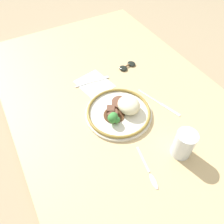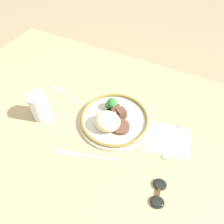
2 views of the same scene
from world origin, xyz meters
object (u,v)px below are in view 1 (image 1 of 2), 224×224
knife (160,103)px  sunglasses (127,66)px  spoon (151,176)px  fork (96,80)px  juice_glass (183,145)px  plate (120,111)px

knife → sunglasses: sunglasses is taller
spoon → fork: bearing=-175.2°
juice_glass → spoon: bearing=-81.4°
knife → sunglasses: bearing=161.1°
juice_glass → sunglasses: 0.53m
fork → knife: bearing=-51.9°
knife → plate: bearing=-117.3°
knife → sunglasses: 0.29m
knife → spoon: bearing=-59.3°
spoon → sunglasses: 0.59m
plate → fork: bearing=179.2°
plate → fork: 0.24m
sunglasses → spoon: bearing=-34.5°
juice_glass → sunglasses: bearing=169.8°
fork → knife: size_ratio=0.80×
juice_glass → fork: 0.51m
plate → sunglasses: size_ratio=2.75×
plate → juice_glass: bearing=20.5°
fork → spoon: size_ratio=1.04×
juice_glass → fork: size_ratio=0.66×
fork → knife: (0.27, 0.18, -0.00)m
plate → sunglasses: bearing=142.6°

